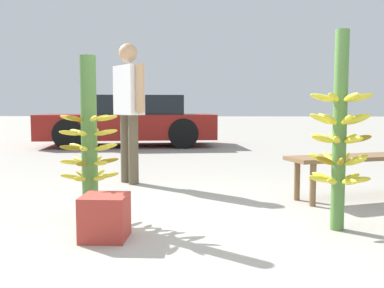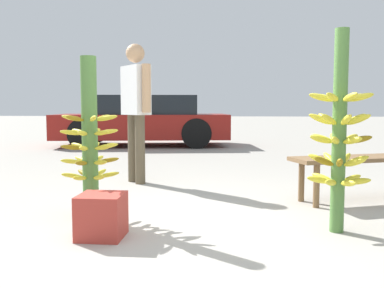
{
  "view_description": "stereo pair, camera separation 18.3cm",
  "coord_description": "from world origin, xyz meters",
  "px_view_note": "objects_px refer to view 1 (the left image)",
  "views": [
    {
      "loc": [
        0.02,
        -3.07,
        0.96
      ],
      "look_at": [
        -0.15,
        0.6,
        0.64
      ],
      "focal_mm": 40.0,
      "sensor_mm": 36.0,
      "label": 1
    },
    {
      "loc": [
        0.2,
        -3.06,
        0.96
      ],
      "look_at": [
        -0.15,
        0.6,
        0.64
      ],
      "focal_mm": 40.0,
      "sensor_mm": 36.0,
      "label": 2
    }
  ],
  "objects_px": {
    "banana_stalk_left": "(89,141)",
    "parked_car": "(130,121)",
    "market_bench": "(358,162)",
    "banana_stalk_center": "(339,135)",
    "vendor_person": "(129,101)",
    "produce_crate": "(105,217)"
  },
  "relations": [
    {
      "from": "banana_stalk_left",
      "to": "parked_car",
      "type": "height_order",
      "value": "banana_stalk_left"
    },
    {
      "from": "banana_stalk_left",
      "to": "market_bench",
      "type": "xyz_separation_m",
      "value": [
        2.54,
        0.95,
        -0.28
      ]
    },
    {
      "from": "banana_stalk_left",
      "to": "banana_stalk_center",
      "type": "distance_m",
      "value": 2.01
    },
    {
      "from": "banana_stalk_center",
      "to": "parked_car",
      "type": "bearing_deg",
      "value": 112.82
    },
    {
      "from": "market_bench",
      "to": "banana_stalk_center",
      "type": "bearing_deg",
      "value": -135.81
    },
    {
      "from": "vendor_person",
      "to": "banana_stalk_center",
      "type": "bearing_deg",
      "value": 5.52
    },
    {
      "from": "parked_car",
      "to": "banana_stalk_center",
      "type": "bearing_deg",
      "value": -165.5
    },
    {
      "from": "market_bench",
      "to": "produce_crate",
      "type": "distance_m",
      "value": 2.73
    },
    {
      "from": "market_bench",
      "to": "parked_car",
      "type": "bearing_deg",
      "value": 100.1
    },
    {
      "from": "market_bench",
      "to": "parked_car",
      "type": "height_order",
      "value": "parked_car"
    },
    {
      "from": "parked_car",
      "to": "vendor_person",
      "type": "bearing_deg",
      "value": -177.54
    },
    {
      "from": "produce_crate",
      "to": "banana_stalk_center",
      "type": "bearing_deg",
      "value": 10.24
    },
    {
      "from": "vendor_person",
      "to": "market_bench",
      "type": "bearing_deg",
      "value": 32.07
    },
    {
      "from": "vendor_person",
      "to": "parked_car",
      "type": "relative_size",
      "value": 0.4
    },
    {
      "from": "market_bench",
      "to": "parked_car",
      "type": "relative_size",
      "value": 0.36
    },
    {
      "from": "banana_stalk_left",
      "to": "vendor_person",
      "type": "height_order",
      "value": "vendor_person"
    },
    {
      "from": "market_bench",
      "to": "banana_stalk_left",
      "type": "bearing_deg",
      "value": 179.95
    },
    {
      "from": "vendor_person",
      "to": "market_bench",
      "type": "height_order",
      "value": "vendor_person"
    },
    {
      "from": "vendor_person",
      "to": "produce_crate",
      "type": "xyz_separation_m",
      "value": [
        0.26,
        -2.27,
        -0.87
      ]
    },
    {
      "from": "banana_stalk_left",
      "to": "market_bench",
      "type": "relative_size",
      "value": 0.87
    },
    {
      "from": "banana_stalk_left",
      "to": "vendor_person",
      "type": "relative_size",
      "value": 0.8
    },
    {
      "from": "banana_stalk_center",
      "to": "market_bench",
      "type": "bearing_deg",
      "value": 64.72
    }
  ]
}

